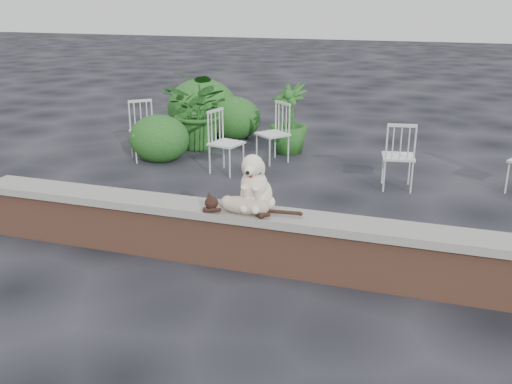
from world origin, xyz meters
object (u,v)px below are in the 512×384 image
(chair_a, at_px, (144,131))
(potted_plant_a, at_px, (201,110))
(chair_e, at_px, (226,142))
(dog, at_px, (256,180))
(chair_c, at_px, (398,155))
(chair_b, at_px, (273,133))
(cat, at_px, (243,204))
(potted_plant_b, at_px, (288,119))

(chair_a, xyz_separation_m, potted_plant_a, (0.57, 0.96, 0.20))
(chair_e, xyz_separation_m, potted_plant_a, (-0.93, 1.23, 0.20))
(dog, xyz_separation_m, potted_plant_a, (-2.30, 3.97, -0.20))
(chair_c, xyz_separation_m, chair_b, (-1.99, 0.72, 0.00))
(chair_c, relative_size, chair_e, 1.00)
(cat, distance_m, chair_c, 3.19)
(dog, xyz_separation_m, chair_e, (-1.36, 2.74, -0.40))
(chair_c, xyz_separation_m, potted_plant_a, (-3.40, 1.17, 0.20))
(potted_plant_a, bearing_deg, dog, -59.95)
(dog, height_order, potted_plant_b, dog)
(chair_b, bearing_deg, dog, -37.74)
(chair_e, relative_size, chair_a, 1.00)
(dog, height_order, chair_c, dog)
(potted_plant_b, bearing_deg, potted_plant_a, -173.74)
(chair_c, relative_size, potted_plant_b, 0.82)
(potted_plant_a, bearing_deg, chair_b, -17.60)
(chair_c, relative_size, potted_plant_a, 0.70)
(potted_plant_a, relative_size, potted_plant_b, 1.17)
(chair_e, bearing_deg, potted_plant_b, -8.14)
(chair_c, bearing_deg, chair_a, -11.87)
(cat, distance_m, chair_e, 3.17)
(potted_plant_b, bearing_deg, chair_c, -35.01)
(chair_c, height_order, potted_plant_a, potted_plant_a)
(potted_plant_a, height_order, potted_plant_b, potted_plant_a)
(dog, xyz_separation_m, chair_b, (-0.88, 3.52, -0.40))
(chair_a, relative_size, potted_plant_b, 0.82)
(chair_e, xyz_separation_m, potted_plant_b, (0.57, 1.39, 0.10))
(chair_e, bearing_deg, chair_a, 93.99)
(cat, bearing_deg, chair_a, 129.78)
(chair_c, bearing_deg, potted_plant_a, -27.77)
(chair_c, distance_m, potted_plant_a, 3.60)
(potted_plant_a, xyz_separation_m, potted_plant_b, (1.50, 0.16, -0.10))
(dog, xyz_separation_m, cat, (-0.08, -0.15, -0.20))
(potted_plant_a, bearing_deg, chair_a, -120.99)
(chair_b, relative_size, chair_a, 1.00)
(dog, height_order, chair_b, dog)
(chair_e, distance_m, chair_b, 0.91)
(cat, distance_m, chair_a, 4.22)
(chair_a, bearing_deg, potted_plant_b, -11.64)
(chair_c, distance_m, chair_a, 3.98)
(chair_a, bearing_deg, chair_b, -25.65)
(dog, distance_m, cat, 0.26)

